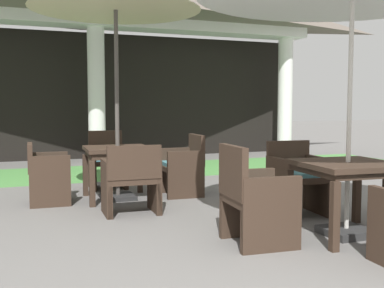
# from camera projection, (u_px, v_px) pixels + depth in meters

# --- Properties ---
(lawn_strip) EXTENTS (12.71, 2.23, 0.01)m
(lawn_strip) POSITION_uv_depth(u_px,v_px,m) (113.00, 172.00, 9.08)
(lawn_strip) COLOR #519347
(lawn_strip) RESTS_ON ground
(patio_table_near_foreground) EXTENTS (0.89, 0.89, 0.71)m
(patio_table_near_foreground) POSITION_uv_depth(u_px,v_px,m) (118.00, 155.00, 6.40)
(patio_table_near_foreground) COLOR #38281E
(patio_table_near_foreground) RESTS_ON ground
(patio_chair_near_foreground_south) EXTENTS (0.66, 0.53, 0.82)m
(patio_chair_near_foreground_south) POSITION_uv_depth(u_px,v_px,m) (131.00, 180.00, 5.54)
(patio_chair_near_foreground_south) COLOR #38281E
(patio_chair_near_foreground_south) RESTS_ON ground
(patio_chair_near_foreground_north) EXTENTS (0.56, 0.55, 0.88)m
(patio_chair_near_foreground_north) POSITION_uv_depth(u_px,v_px,m) (107.00, 162.00, 7.29)
(patio_chair_near_foreground_north) COLOR #38281E
(patio_chair_near_foreground_north) RESTS_ON ground
(patio_chair_near_foreground_west) EXTENTS (0.53, 0.58, 0.79)m
(patio_chair_near_foreground_west) POSITION_uv_depth(u_px,v_px,m) (47.00, 174.00, 6.13)
(patio_chair_near_foreground_west) COLOR #38281E
(patio_chair_near_foreground_west) RESTS_ON ground
(patio_chair_near_foreground_east) EXTENTS (0.56, 0.59, 0.86)m
(patio_chair_near_foreground_east) POSITION_uv_depth(u_px,v_px,m) (183.00, 167.00, 6.72)
(patio_chair_near_foreground_east) COLOR #38281E
(patio_chair_near_foreground_east) RESTS_ON ground
(patio_table_mid_left) EXTENTS (0.96, 0.96, 0.73)m
(patio_table_mid_left) POSITION_uv_depth(u_px,v_px,m) (348.00, 172.00, 4.60)
(patio_table_mid_left) COLOR #38281E
(patio_table_mid_left) RESTS_ON ground
(patio_chair_mid_left_north) EXTENTS (0.61, 0.62, 0.85)m
(patio_chair_mid_left_north) POSITION_uv_depth(u_px,v_px,m) (297.00, 179.00, 5.55)
(patio_chair_mid_left_north) COLOR #38281E
(patio_chair_mid_left_north) RESTS_ON ground
(patio_chair_mid_left_west) EXTENTS (0.61, 0.63, 0.92)m
(patio_chair_mid_left_west) POSITION_uv_depth(u_px,v_px,m) (255.00, 199.00, 4.33)
(patio_chair_mid_left_west) COLOR #38281E
(patio_chair_mid_left_west) RESTS_ON ground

